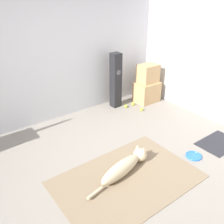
% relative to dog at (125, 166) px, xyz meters
% --- Properties ---
extents(ground_plane, '(12.00, 12.00, 0.00)m').
position_rel_dog_xyz_m(ground_plane, '(-0.27, -0.04, -0.12)').
color(ground_plane, gray).
extents(wall_back, '(8.00, 0.06, 2.55)m').
position_rel_dog_xyz_m(wall_back, '(-0.27, 2.06, 1.16)').
color(wall_back, silver).
rests_on(wall_back, ground_plane).
extents(area_rug, '(1.86, 1.25, 0.01)m').
position_rel_dog_xyz_m(area_rug, '(-0.07, -0.12, -0.11)').
color(area_rug, '#847056').
rests_on(area_rug, ground_plane).
extents(dog, '(1.13, 0.34, 0.26)m').
position_rel_dog_xyz_m(dog, '(0.00, 0.00, 0.00)').
color(dog, beige).
rests_on(dog, area_rug).
extents(frisbee, '(0.24, 0.24, 0.03)m').
position_rel_dog_xyz_m(frisbee, '(1.06, -0.35, -0.11)').
color(frisbee, blue).
rests_on(frisbee, ground_plane).
extents(cardboard_box_lower, '(0.51, 0.38, 0.44)m').
position_rel_dog_xyz_m(cardboard_box_lower, '(1.90, 1.55, 0.10)').
color(cardboard_box_lower, tan).
rests_on(cardboard_box_lower, ground_plane).
extents(cardboard_box_upper, '(0.42, 0.31, 0.39)m').
position_rel_dog_xyz_m(cardboard_box_upper, '(1.92, 1.57, 0.51)').
color(cardboard_box_upper, tan).
rests_on(cardboard_box_upper, cardboard_box_lower).
extents(floor_speaker, '(0.19, 0.19, 1.14)m').
position_rel_dog_xyz_m(floor_speaker, '(1.21, 1.77, 0.45)').
color(floor_speaker, black).
rests_on(floor_speaker, ground_plane).
extents(tennis_ball_by_boxes, '(0.07, 0.07, 0.07)m').
position_rel_dog_xyz_m(tennis_ball_by_boxes, '(1.52, 1.56, -0.09)').
color(tennis_ball_by_boxes, '#C6E033').
rests_on(tennis_ball_by_boxes, ground_plane).
extents(tennis_ball_near_speaker, '(0.07, 0.07, 0.07)m').
position_rel_dog_xyz_m(tennis_ball_near_speaker, '(1.32, 1.57, -0.09)').
color(tennis_ball_near_speaker, '#C6E033').
rests_on(tennis_ball_near_speaker, ground_plane).
extents(tennis_ball_loose_on_carpet, '(0.07, 0.07, 0.07)m').
position_rel_dog_xyz_m(tennis_ball_loose_on_carpet, '(1.48, 1.26, -0.09)').
color(tennis_ball_loose_on_carpet, '#C6E033').
rests_on(tennis_ball_loose_on_carpet, ground_plane).
extents(door_mat, '(0.71, 0.48, 0.01)m').
position_rel_dog_xyz_m(door_mat, '(1.69, -0.37, -0.12)').
color(door_mat, '#28282D').
rests_on(door_mat, ground_plane).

